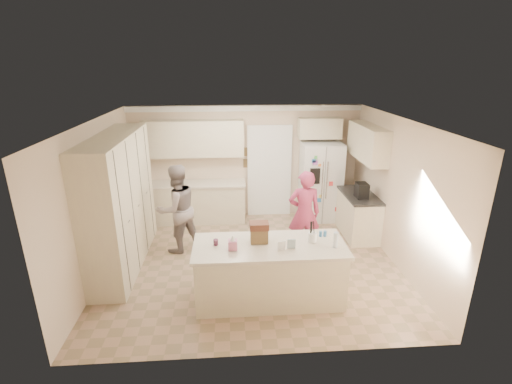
{
  "coord_description": "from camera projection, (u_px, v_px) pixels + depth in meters",
  "views": [
    {
      "loc": [
        -0.36,
        -6.01,
        3.5
      ],
      "look_at": [
        0.1,
        0.35,
        1.25
      ],
      "focal_mm": 26.0,
      "sensor_mm": 36.0,
      "label": 1
    }
  ],
  "objects": [
    {
      "name": "tissue_box",
      "position": [
        233.0,
        245.0,
        5.36
      ],
      "size": [
        0.13,
        0.13,
        0.14
      ],
      "primitive_type": "cube",
      "color": "#CE6F94",
      "rests_on": "island_top"
    },
    {
      "name": "wall_front",
      "position": [
        264.0,
        265.0,
        4.24
      ],
      "size": [
        5.2,
        0.02,
        2.6
      ],
      "primitive_type": "cube",
      "color": "beige",
      "rests_on": "ground"
    },
    {
      "name": "fridge_handle_r",
      "position": [
        327.0,
        180.0,
        8.08
      ],
      "size": [
        0.02,
        0.02,
        0.85
      ],
      "primitive_type": "cylinder",
      "color": "silver",
      "rests_on": "refrigerator"
    },
    {
      "name": "greeting_card_b",
      "position": [
        291.0,
        244.0,
        5.37
      ],
      "size": [
        0.12,
        0.05,
        0.16
      ],
      "primitive_type": "cube",
      "rotation": [
        0.15,
        0.0,
        -0.1
      ],
      "color": "silver",
      "rests_on": "island_top"
    },
    {
      "name": "right_countertop",
      "position": [
        359.0,
        195.0,
        7.64
      ],
      "size": [
        0.63,
        1.24,
        0.04
      ],
      "primitive_type": "cube",
      "color": "#2D2B28",
      "rests_on": "right_base_cab"
    },
    {
      "name": "island_base",
      "position": [
        269.0,
        273.0,
        5.68
      ],
      "size": [
        2.2,
        0.9,
        0.88
      ],
      "primitive_type": "cube",
      "color": "beige",
      "rests_on": "floor"
    },
    {
      "name": "back_upper_cab",
      "position": [
        194.0,
        139.0,
        8.13
      ],
      "size": [
        2.2,
        0.35,
        0.8
      ],
      "primitive_type": "cube",
      "color": "beige",
      "rests_on": "wall_back"
    },
    {
      "name": "teen_boy",
      "position": [
        177.0,
        209.0,
        7.03
      ],
      "size": [
        1.06,
        1.01,
        1.72
      ],
      "primitive_type": "imported",
      "rotation": [
        0.0,
        0.0,
        3.76
      ],
      "color": "gray",
      "rests_on": "floor"
    },
    {
      "name": "right_base_cab",
      "position": [
        358.0,
        216.0,
        7.79
      ],
      "size": [
        0.6,
        1.2,
        0.88
      ],
      "primitive_type": "cube",
      "color": "beige",
      "rests_on": "floor"
    },
    {
      "name": "fridge_magnets",
      "position": [
        324.0,
        187.0,
        8.14
      ],
      "size": [
        0.76,
        0.02,
        1.44
      ],
      "primitive_type": null,
      "color": "tan",
      "rests_on": "refrigerator"
    },
    {
      "name": "dollhouse_body",
      "position": [
        259.0,
        235.0,
        5.56
      ],
      "size": [
        0.26,
        0.18,
        0.22
      ],
      "primitive_type": "cube",
      "color": "brown",
      "rests_on": "island_top"
    },
    {
      "name": "ceiling",
      "position": [
        251.0,
        120.0,
        5.97
      ],
      "size": [
        5.2,
        4.6,
        0.02
      ],
      "primitive_type": "cube",
      "color": "white",
      "rests_on": "wall_back"
    },
    {
      "name": "fridge_dispenser",
      "position": [
        315.0,
        176.0,
        8.04
      ],
      "size": [
        0.22,
        0.03,
        0.35
      ],
      "primitive_type": "cube",
      "color": "black",
      "rests_on": "refrigerator"
    },
    {
      "name": "utensil_crock",
      "position": [
        312.0,
        237.0,
        5.58
      ],
      "size": [
        0.13,
        0.13,
        0.15
      ],
      "primitive_type": "cylinder",
      "color": "white",
      "rests_on": "island_top"
    },
    {
      "name": "shaker_pepper",
      "position": [
        325.0,
        234.0,
        5.77
      ],
      "size": [
        0.05,
        0.05,
        0.09
      ],
      "primitive_type": "cylinder",
      "color": "teal",
      "rests_on": "island_top"
    },
    {
      "name": "teen_girl",
      "position": [
        304.0,
        213.0,
        6.91
      ],
      "size": [
        0.61,
        0.41,
        1.65
      ],
      "primitive_type": "imported",
      "rotation": [
        0.0,
        0.0,
        3.12
      ],
      "color": "#C53B77",
      "rests_on": "floor"
    },
    {
      "name": "coffee_maker",
      "position": [
        362.0,
        190.0,
        7.39
      ],
      "size": [
        0.22,
        0.28,
        0.3
      ],
      "primitive_type": "cube",
      "color": "black",
      "rests_on": "right_countertop"
    },
    {
      "name": "over_fridge_cab",
      "position": [
        320.0,
        128.0,
        8.25
      ],
      "size": [
        0.95,
        0.35,
        0.45
      ],
      "primitive_type": "cube",
      "color": "beige",
      "rests_on": "wall_back"
    },
    {
      "name": "wall_right",
      "position": [
        398.0,
        193.0,
        6.59
      ],
      "size": [
        0.02,
        4.6,
        2.6
      ],
      "primitive_type": "cube",
      "color": "beige",
      "rests_on": "ground"
    },
    {
      "name": "island_top",
      "position": [
        270.0,
        246.0,
        5.52
      ],
      "size": [
        2.28,
        0.96,
        0.05
      ],
      "primitive_type": "cube",
      "color": "beige",
      "rests_on": "island_base"
    },
    {
      "name": "refrigerator",
      "position": [
        320.0,
        182.0,
        8.48
      ],
      "size": [
        0.91,
        0.71,
        1.8
      ],
      "primitive_type": "cube",
      "rotation": [
        0.0,
        0.0,
        -0.02
      ],
      "color": "white",
      "rests_on": "floor"
    },
    {
      "name": "dollhouse_roof",
      "position": [
        259.0,
        226.0,
        5.51
      ],
      "size": [
        0.28,
        0.2,
        0.1
      ],
      "primitive_type": "cube",
      "color": "#592D1E",
      "rests_on": "dollhouse_body"
    },
    {
      "name": "right_upper_cab",
      "position": [
        368.0,
        143.0,
        7.49
      ],
      "size": [
        0.35,
        1.5,
        0.7
      ],
      "primitive_type": "cube",
      "color": "beige",
      "rests_on": "wall_right"
    },
    {
      "name": "pantry_bank",
      "position": [
        120.0,
        202.0,
        6.48
      ],
      "size": [
        0.6,
        2.6,
        2.35
      ],
      "primitive_type": "cube",
      "color": "beige",
      "rests_on": "floor"
    },
    {
      "name": "wall_frame_lower",
      "position": [
        247.0,
        163.0,
        8.55
      ],
      "size": [
        0.15,
        0.02,
        0.2
      ],
      "primitive_type": "cube",
      "color": "brown",
      "rests_on": "wall_back"
    },
    {
      "name": "greeting_card_a",
      "position": [
        282.0,
        246.0,
        5.31
      ],
      "size": [
        0.12,
        0.06,
        0.16
      ],
      "primitive_type": "cube",
      "rotation": [
        0.15,
        0.0,
        0.2
      ],
      "color": "white",
      "rests_on": "island_top"
    },
    {
      "name": "crown_back",
      "position": [
        245.0,
        108.0,
        8.13
      ],
      "size": [
        5.2,
        0.08,
        0.12
      ],
      "primitive_type": "cube",
      "color": "white",
      "rests_on": "wall_back"
    },
    {
      "name": "back_base_cab",
      "position": [
        197.0,
        203.0,
        8.5
      ],
      "size": [
        2.2,
        0.6,
        0.88
      ],
      "primitive_type": "cube",
      "color": "beige",
      "rests_on": "floor"
    },
    {
      "name": "wall_left",
      "position": [
        97.0,
        200.0,
        6.23
      ],
      "size": [
        0.02,
        4.6,
        2.6
      ],
      "primitive_type": "cube",
      "color": "beige",
      "rests_on": "ground"
    },
    {
      "name": "fridge_seam",
      "position": [
        324.0,
        187.0,
        8.14
      ],
      "size": [
        0.02,
        0.02,
        1.78
      ],
      "primitive_type": "cube",
      "color": "gray",
      "rests_on": "refrigerator"
    },
    {
      "name": "wall_back",
      "position": [
        246.0,
        162.0,
        8.58
      ],
      "size": [
        5.2,
        0.02,
        2.6
      ],
      "primitive_type": "cube",
      "color": "beige",
      "rests_on": "ground"
    },
    {
      "name": "shaker_salt",
      "position": [
        321.0,
        234.0,
        5.76
      ],
      "size": [
        0.05,
        0.05,
        0.09
      ],
      "primitive_type": "cylinder",
      "color": "teal",
      "rests_on": "island_top"
    },
    {
      "name": "jam_jar",
      "position": [
        216.0,
        242.0,
        5.49
      ],
      "size": [
        0.07,
        0.07,
        0.09
      ],
      "primitive_type": "cylinder",
      "color": "#59263F",
      "rests_on": "island_top"
    },
    {
      "name": "doorway_opening",
      "position": [
        269.0,
        172.0,
        8.67
      ],
      "size": [
        0.9,
        0.06,
        2.1
      ],
      "primitive_type": "cube",
      "color": "black",
      "rests_on": "floor"
    },
    {
      "name": "back_countertop",
      "position": [
        195.0,
        184.0,
        8.34
      ],
      "size": [
        2.24,
        0.63,
        0.04
      ],
      "primitive_type": "cube",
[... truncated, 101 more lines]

